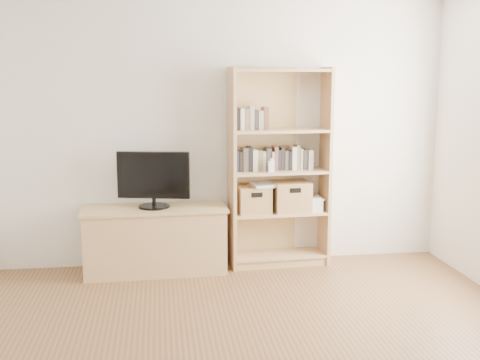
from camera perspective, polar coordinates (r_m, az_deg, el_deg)
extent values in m
cube|color=white|center=(5.87, -2.21, 4.53)|extent=(4.50, 0.02, 2.60)
cube|color=tan|center=(5.79, -8.05, -5.73)|extent=(1.33, 0.54, 0.60)
cube|color=tan|center=(5.83, 3.75, 1.15)|extent=(0.98, 0.40, 1.93)
cube|color=black|center=(5.66, -8.20, 0.06)|extent=(0.67, 0.19, 0.53)
cube|color=#1F212E|center=(5.84, 3.71, 2.00)|extent=(0.80, 0.24, 0.21)
cube|color=#1F212E|center=(5.75, 1.67, 5.72)|extent=(0.36, 0.16, 0.18)
cube|color=white|center=(5.70, 2.99, 1.28)|extent=(0.06, 0.04, 0.11)
cube|color=#9E7947|center=(5.82, 1.28, -1.85)|extent=(0.34, 0.29, 0.26)
cube|color=#9E7947|center=(5.91, 4.84, -1.54)|extent=(0.38, 0.32, 0.29)
cube|color=silver|center=(5.83, 2.83, -0.41)|extent=(0.40, 0.31, 0.03)
cube|color=silver|center=(5.99, 6.80, -2.27)|extent=(0.18, 0.26, 0.12)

